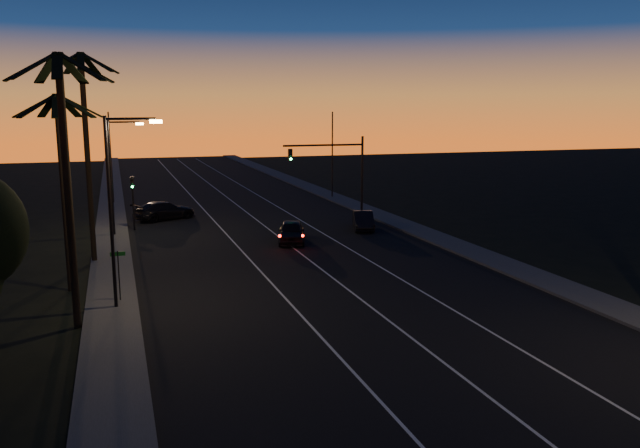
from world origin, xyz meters
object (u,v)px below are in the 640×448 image
object	(u,v)px
right_car	(363,220)
signal_mast	(336,163)
cross_car	(164,210)
lead_car	(292,232)

from	to	relation	value
right_car	signal_mast	bearing A→B (deg)	94.25
cross_car	right_car	bearing A→B (deg)	-32.94
right_car	cross_car	xyz separation A→B (m)	(-14.41, 9.33, 0.08)
signal_mast	right_car	xyz separation A→B (m)	(0.39, -5.21, -4.07)
right_car	cross_car	size ratio (longest dim) A/B	0.78
signal_mast	right_car	world-z (taller)	signal_mast
signal_mast	right_car	bearing A→B (deg)	-85.75
signal_mast	lead_car	distance (m)	11.00
signal_mast	cross_car	xyz separation A→B (m)	(-14.02, 4.13, -3.99)
signal_mast	lead_car	bearing A→B (deg)	-127.59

